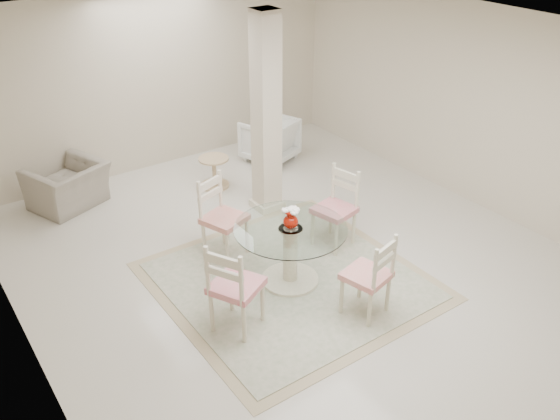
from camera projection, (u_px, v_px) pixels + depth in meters
ground at (293, 261)px, 7.16m from camera, size 7.00×7.00×0.00m
room_shell at (295, 116)px, 6.24m from camera, size 6.02×7.02×2.71m
column at (266, 116)px, 7.67m from camera, size 0.30×0.30×2.70m
area_rug at (290, 281)px, 6.80m from camera, size 2.82×2.82×0.02m
dining_table at (290, 255)px, 6.63m from camera, size 1.25×1.25×0.72m
red_vase at (291, 218)px, 6.39m from camera, size 0.19×0.18×0.25m
dining_chair_east at (338, 202)px, 7.24m from camera, size 0.53×0.53×1.11m
dining_chair_north at (219, 211)px, 7.03m from camera, size 0.57×0.57×1.13m
dining_chair_west at (232, 282)px, 5.78m from camera, size 0.62×0.62×1.15m
dining_chair_south at (373, 271)px, 6.01m from camera, size 0.52×0.52×1.07m
recliner_taupe at (68, 186)px, 8.22m from camera, size 1.19×1.12×0.62m
armchair_white at (270, 139)px, 9.57m from camera, size 0.96×0.97×0.70m
side_table at (214, 173)px, 8.79m from camera, size 0.45×0.45×0.46m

